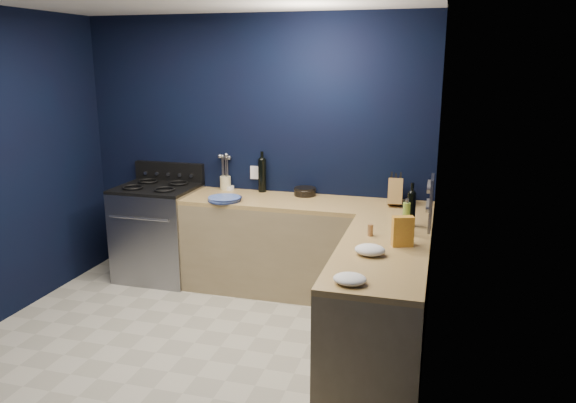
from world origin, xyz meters
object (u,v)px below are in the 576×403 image
(utensil_crock, at_px, (225,183))
(crouton_bag, at_px, (403,231))
(knife_block, at_px, (395,192))
(plate_stack, at_px, (224,199))
(gas_range, at_px, (159,234))

(utensil_crock, relative_size, crouton_bag, 0.62)
(utensil_crock, distance_m, knife_block, 1.71)
(crouton_bag, bearing_deg, utensil_crock, 125.74)
(utensil_crock, height_order, knife_block, knife_block)
(knife_block, bearing_deg, plate_stack, -173.40)
(plate_stack, bearing_deg, utensil_crock, 110.53)
(gas_range, height_order, utensil_crock, utensil_crock)
(utensil_crock, xyz_separation_m, knife_block, (1.70, -0.16, 0.05))
(gas_range, xyz_separation_m, plate_stack, (0.80, -0.18, 0.46))
(gas_range, bearing_deg, knife_block, 2.75)
(gas_range, height_order, knife_block, knife_block)
(utensil_crock, bearing_deg, knife_block, -5.28)
(plate_stack, bearing_deg, crouton_bag, -27.18)
(utensil_crock, xyz_separation_m, crouton_bag, (1.86, -1.32, 0.04))
(plate_stack, xyz_separation_m, crouton_bag, (1.69, -0.87, 0.09))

